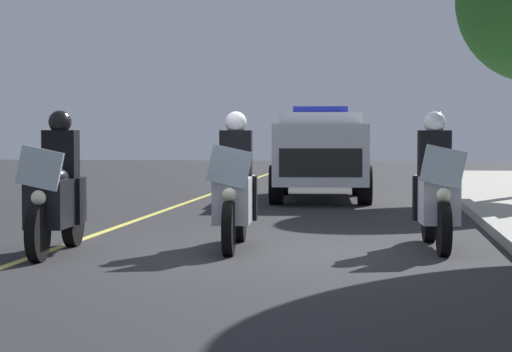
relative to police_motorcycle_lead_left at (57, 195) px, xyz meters
The scene contains 6 objects.
ground_plane 2.46m from the police_motorcycle_lead_left, 105.37° to the left, with size 80.00×80.00×0.00m, color #28282B.
lane_stripe_center 0.95m from the police_motorcycle_lead_left, 163.97° to the right, with size 48.00×0.12×0.01m, color #E0D14C.
police_motorcycle_lead_left is the anchor object (origin of this frame).
police_motorcycle_lead_right 2.19m from the police_motorcycle_lead_left, 111.86° to the left, with size 2.14×0.61×1.72m.
police_motorcycle_trailing 4.66m from the police_motorcycle_lead_left, 103.66° to the left, with size 2.14×0.61×1.72m.
police_suv 10.19m from the police_motorcycle_lead_left, 165.59° to the left, with size 5.01×2.33×2.05m.
Camera 1 is at (11.39, 1.55, 1.42)m, focal length 65.79 mm.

